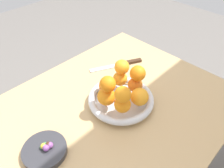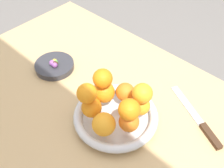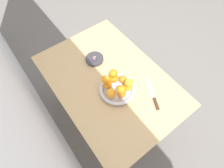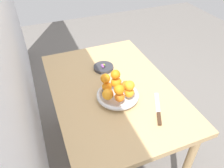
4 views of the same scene
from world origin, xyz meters
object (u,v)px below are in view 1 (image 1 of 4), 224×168
Objects in this scene: orange_3 at (135,85)px; candy_ball_6 at (44,146)px; orange_8 at (108,84)px; fruit_bowl at (121,100)px; candy_ball_3 at (46,148)px; orange_6 at (122,67)px; candy_dish at (45,151)px; candy_ball_0 at (45,145)px; candy_ball_1 at (50,145)px; orange_9 at (138,73)px; knife at (121,64)px; orange_2 at (140,97)px; orange_0 at (106,97)px; orange_4 at (120,79)px; candy_ball_2 at (48,145)px; candy_ball_4 at (46,148)px; dining_table at (99,132)px; candy_ball_7 at (42,147)px; candy_ball_5 at (43,146)px; orange_1 at (122,104)px; orange_7 at (123,95)px; orange_5 at (106,85)px.

candy_ball_6 is at bearing -6.54° from orange_3.
orange_8 is 0.29m from candy_ball_6.
fruit_bowl is 14.76× the size of candy_ball_3.
candy_ball_3 is (0.38, 0.03, -0.10)m from orange_6.
candy_ball_0 reaches higher than candy_dish.
candy_ball_1 is (0.25, -0.01, -0.10)m from orange_8.
knife is at bearing -122.29° from orange_9.
orange_8 is (0.08, -0.08, 0.06)m from orange_2.
orange_0 is 0.12m from orange_4.
knife is (-0.50, -0.15, -0.03)m from candy_ball_2.
candy_ball_2 is at bearing -15.50° from orange_2.
orange_4 is at bearing -175.31° from candy_ball_2.
orange_4 is 2.66× the size of candy_ball_4.
candy_ball_7 is at bearing -5.78° from dining_table.
orange_3 is at bearing -127.36° from orange_2.
orange_6 is 3.98× the size of candy_ball_5.
dining_table is 0.22m from orange_2.
fruit_bowl is 0.26m from knife.
orange_1 is 3.94× the size of candy_ball_7.
orange_1 is 4.10× the size of candy_ball_5.
candy_ball_3 is (0.39, -0.03, -0.04)m from orange_3.
orange_6 is 0.38m from candy_ball_2.
orange_8 is at bearing 19.04° from orange_6.
orange_9 is (-0.13, 0.03, -0.01)m from orange_8.
candy_ball_5 is (0.00, -0.02, -0.00)m from candy_ball_4.
candy_ball_3 is at bearing -0.84° from orange_0.
orange_3 is 2.83× the size of candy_ball_1.
candy_ball_1 is at bearing 143.47° from candy_ball_6.
candy_ball_3 is (0.39, -0.04, -0.10)m from orange_9.
dining_table is 0.24m from orange_3.
orange_7 is 0.30m from candy_ball_0.
orange_4 is 0.99× the size of orange_5.
orange_9 is at bearing 164.33° from orange_0.
orange_8 is 0.27m from candy_ball_1.
orange_6 reaches higher than orange_3.
candy_ball_2 is 0.09× the size of knife.
candy_ball_4 is at bearing -14.40° from orange_2.
candy_ball_1 reaches higher than candy_dish.
candy_ball_3 is at bearing 11.84° from candy_ball_2.
orange_0 is at bearing -13.75° from orange_3.
orange_8 reaches higher than knife.
candy_ball_1 is 0.02m from candy_ball_7.
candy_ball_0 is 0.01m from candy_ball_5.
orange_1 is 0.14m from orange_4.
orange_5 is 0.30m from candy_ball_2.
orange_5 is (0.07, -0.01, 0.00)m from orange_4.
candy_ball_6 is (0.38, 0.02, -0.10)m from orange_6.
orange_6 is (-0.05, -0.05, 0.11)m from fruit_bowl.
orange_8 is at bearing -86.58° from orange_7.
candy_ball_1 reaches higher than fruit_bowl.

